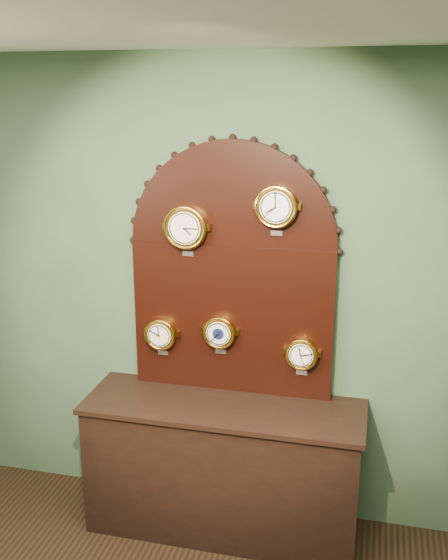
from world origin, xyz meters
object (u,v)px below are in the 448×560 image
(display_board, at_px, (232,263))
(hygrometer, at_px, (161,334))
(shop_counter, at_px, (223,469))
(tide_clock, at_px, (302,354))
(barometer, at_px, (220,332))
(roman_clock, at_px, (186,227))
(arabic_clock, at_px, (276,207))

(display_board, distance_m, hygrometer, 0.63)
(shop_counter, relative_size, tide_clock, 6.63)
(display_board, distance_m, barometer, 0.42)
(hygrometer, xyz_separation_m, tide_clock, (0.85, 0.00, -0.04))
(shop_counter, bearing_deg, roman_clock, 149.18)
(roman_clock, xyz_separation_m, tide_clock, (0.68, 0.00, -0.71))
(roman_clock, height_order, arabic_clock, arabic_clock)
(shop_counter, height_order, arabic_clock, arabic_clock)
(shop_counter, distance_m, barometer, 0.83)
(roman_clock, xyz_separation_m, arabic_clock, (0.52, 0.00, 0.14))
(roman_clock, height_order, barometer, roman_clock)
(display_board, bearing_deg, barometer, -132.16)
(display_board, bearing_deg, tide_clock, -8.72)
(arabic_clock, bearing_deg, barometer, 179.84)
(arabic_clock, bearing_deg, roman_clock, -179.95)
(shop_counter, bearing_deg, barometer, 111.20)
(display_board, relative_size, barometer, 6.17)
(hygrometer, height_order, barometer, barometer)
(roman_clock, height_order, hygrometer, roman_clock)
(display_board, bearing_deg, shop_counter, -90.00)
(display_board, bearing_deg, roman_clock, -165.28)
(shop_counter, height_order, tide_clock, tide_clock)
(barometer, bearing_deg, tide_clock, 0.05)
(display_board, relative_size, tide_clock, 6.34)
(hygrometer, relative_size, tide_clock, 1.02)
(hygrometer, bearing_deg, arabic_clock, -0.09)
(tide_clock, bearing_deg, arabic_clock, -179.57)
(shop_counter, bearing_deg, display_board, 90.00)
(roman_clock, bearing_deg, hygrometer, 179.49)
(tide_clock, bearing_deg, display_board, 171.28)
(shop_counter, xyz_separation_m, hygrometer, (-0.43, 0.15, 0.77))
(display_board, xyz_separation_m, tide_clock, (0.43, -0.07, -0.50))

